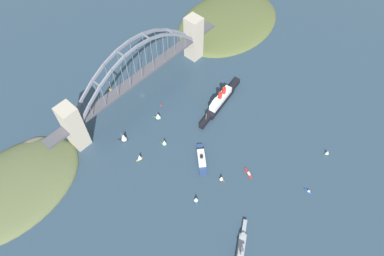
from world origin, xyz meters
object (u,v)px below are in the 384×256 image
at_px(small_boat_0, 124,137).
at_px(small_boat_4, 248,173).
at_px(harbor_arch_bridge, 139,77).
at_px(small_boat_6, 308,191).
at_px(small_boat_8, 327,153).
at_px(small_boat_7, 196,199).
at_px(harbor_ferry_steamer, 201,159).
at_px(small_boat_1, 221,178).
at_px(small_boat_2, 140,157).
at_px(channel_marker_buoy, 161,105).
at_px(small_boat_3, 164,142).
at_px(naval_cruiser, 240,256).
at_px(small_boat_5, 158,116).
at_px(ocean_liner, 221,101).
at_px(seaplane_taxiing_near_bridge, 112,92).

height_order(small_boat_0, small_boat_4, small_boat_0).
xyz_separation_m(harbor_arch_bridge, small_boat_6, (-24.19, 211.41, -30.68)).
distance_m(harbor_arch_bridge, small_boat_8, 218.17).
relative_size(small_boat_6, small_boat_7, 1.14).
height_order(harbor_ferry_steamer, small_boat_8, harbor_ferry_steamer).
distance_m(harbor_arch_bridge, small_boat_4, 159.11).
distance_m(small_boat_1, small_boat_7, 33.86).
relative_size(small_boat_2, small_boat_7, 1.24).
height_order(small_boat_6, channel_marker_buoy, channel_marker_buoy).
height_order(harbor_ferry_steamer, small_boat_3, small_boat_3).
relative_size(harbor_arch_bridge, naval_cruiser, 4.05).
xyz_separation_m(small_boat_7, channel_marker_buoy, (-60.39, -108.84, -2.25)).
distance_m(small_boat_5, small_boat_6, 176.75).
relative_size(ocean_liner, small_boat_1, 11.26).
xyz_separation_m(harbor_ferry_steamer, small_boat_2, (42.19, -48.09, 1.81)).
xyz_separation_m(harbor_arch_bridge, small_boat_5, (11.46, 38.33, -27.24)).
bearing_deg(seaplane_taxiing_near_bridge, small_boat_1, 89.64).
height_order(small_boat_0, small_boat_8, small_boat_0).
xyz_separation_m(small_boat_1, small_boat_8, (-97.73, 62.93, -0.60)).
bearing_deg(small_boat_1, small_boat_3, -83.17).
bearing_deg(small_boat_2, naval_cruiser, 86.53).
height_order(harbor_ferry_steamer, seaplane_taxiing_near_bridge, harbor_ferry_steamer).
relative_size(small_boat_1, channel_marker_buoy, 2.70).
bearing_deg(naval_cruiser, small_boat_6, 172.85).
distance_m(small_boat_7, channel_marker_buoy, 124.49).
relative_size(seaplane_taxiing_near_bridge, small_boat_0, 0.91).
xyz_separation_m(harbor_arch_bridge, small_boat_2, (61.48, 62.19, -27.49)).
distance_m(small_boat_4, small_boat_7, 60.74).
relative_size(small_boat_5, channel_marker_buoy, 3.59).
bearing_deg(naval_cruiser, harbor_arch_bridge, -109.27).
bearing_deg(naval_cruiser, small_boat_0, -94.48).
relative_size(harbor_ferry_steamer, small_boat_8, 5.00).
relative_size(small_boat_5, small_boat_7, 1.40).
distance_m(naval_cruiser, small_boat_7, 64.70).
height_order(harbor_arch_bridge, seaplane_taxiing_near_bridge, harbor_arch_bridge).
bearing_deg(channel_marker_buoy, ocean_liner, 133.95).
xyz_separation_m(naval_cruiser, small_boat_5, (-58.35, -161.30, 1.44)).
distance_m(harbor_arch_bridge, small_boat_3, 80.08).
height_order(naval_cruiser, small_boat_1, naval_cruiser).
distance_m(seaplane_taxiing_near_bridge, channel_marker_buoy, 62.53).
bearing_deg(small_boat_7, seaplane_taxiing_near_bridge, -101.82).
distance_m(naval_cruiser, small_boat_3, 136.82).
relative_size(small_boat_1, small_boat_6, 0.92).
distance_m(seaplane_taxiing_near_bridge, small_boat_2, 99.94).
bearing_deg(small_boat_3, small_boat_4, 110.18).
height_order(small_boat_3, small_boat_6, small_boat_3).
height_order(small_boat_2, small_boat_6, small_boat_2).
xyz_separation_m(seaplane_taxiing_near_bridge, small_boat_3, (9.66, 97.82, 2.06)).
distance_m(ocean_liner, small_boat_5, 73.95).
relative_size(harbor_arch_bridge, small_boat_8, 38.61).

